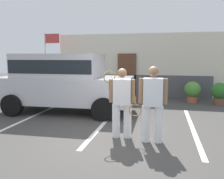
# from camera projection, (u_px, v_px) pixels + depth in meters

# --- Properties ---
(ground_plane) EXTENTS (40.00, 40.00, 0.00)m
(ground_plane) POSITION_uv_depth(u_px,v_px,m) (108.00, 141.00, 5.52)
(ground_plane) COLOR #423F3D
(parking_stripe_0) EXTENTS (0.12, 4.40, 0.01)m
(parking_stripe_0) POSITION_uv_depth(u_px,v_px,m) (29.00, 118.00, 7.61)
(parking_stripe_0) COLOR silver
(parking_stripe_0) RESTS_ON ground_plane
(parking_stripe_1) EXTENTS (0.12, 4.40, 0.01)m
(parking_stripe_1) POSITION_uv_depth(u_px,v_px,m) (105.00, 123.00, 7.07)
(parking_stripe_1) COLOR silver
(parking_stripe_1) RESTS_ON ground_plane
(parking_stripe_2) EXTENTS (0.12, 4.40, 0.01)m
(parking_stripe_2) POSITION_uv_depth(u_px,v_px,m) (192.00, 128.00, 6.54)
(parking_stripe_2) COLOR silver
(parking_stripe_2) RESTS_ON ground_plane
(house_frontage) EXTENTS (8.12, 0.40, 3.06)m
(house_frontage) POSITION_uv_depth(u_px,v_px,m) (139.00, 67.00, 11.63)
(house_frontage) COLOR beige
(house_frontage) RESTS_ON ground_plane
(parked_suv) EXTENTS (4.65, 2.25, 2.05)m
(parked_suv) POSITION_uv_depth(u_px,v_px,m) (64.00, 80.00, 8.39)
(parked_suv) COLOR #B7B7BC
(parked_suv) RESTS_ON ground_plane
(tennis_player_man) EXTENTS (0.76, 0.31, 1.68)m
(tennis_player_man) POSITION_uv_depth(u_px,v_px,m) (122.00, 102.00, 5.69)
(tennis_player_man) COLOR white
(tennis_player_man) RESTS_ON ground_plane
(tennis_player_woman) EXTENTS (0.91, 0.29, 1.75)m
(tennis_player_woman) POSITION_uv_depth(u_px,v_px,m) (152.00, 104.00, 5.37)
(tennis_player_woman) COLOR white
(tennis_player_woman) RESTS_ON ground_plane
(potted_plant_by_porch) EXTENTS (0.69, 0.69, 0.90)m
(potted_plant_by_porch) POSITION_uv_depth(u_px,v_px,m) (192.00, 91.00, 10.16)
(potted_plant_by_porch) COLOR #9E5638
(potted_plant_by_porch) RESTS_ON ground_plane
(potted_plant_secondary) EXTENTS (0.69, 0.69, 0.91)m
(potted_plant_secondary) POSITION_uv_depth(u_px,v_px,m) (220.00, 92.00, 9.70)
(potted_plant_secondary) COLOR brown
(potted_plant_secondary) RESTS_ON ground_plane
(flag_pole) EXTENTS (0.80, 0.06, 3.11)m
(flag_pole) POSITION_uv_depth(u_px,v_px,m) (49.00, 53.00, 11.70)
(flag_pole) COLOR silver
(flag_pole) RESTS_ON ground_plane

